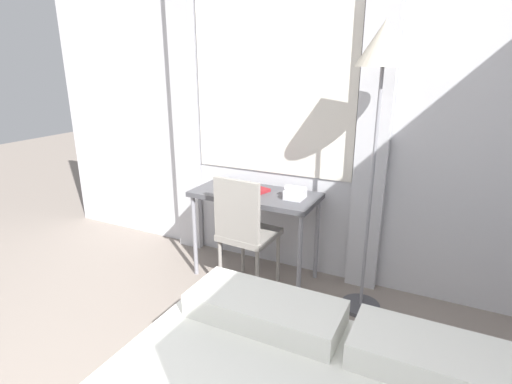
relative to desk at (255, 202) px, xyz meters
The scene contains 6 objects.
wall_back_with_window 0.78m from the desk, 55.25° to the left, with size 5.30×0.13×2.70m.
desk is the anchor object (origin of this frame).
desk_chair 0.27m from the desk, 83.44° to the right, with size 0.43×0.43×0.95m.
standing_lamp 1.39m from the desk, ahead, with size 0.35×0.35×2.00m.
telephone 0.36m from the desk, ahead, with size 0.16×0.16×0.10m.
book 0.10m from the desk, 144.08° to the left, with size 0.26×0.24×0.02m.
Camera 1 is at (1.12, -0.08, 1.74)m, focal length 28.00 mm.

